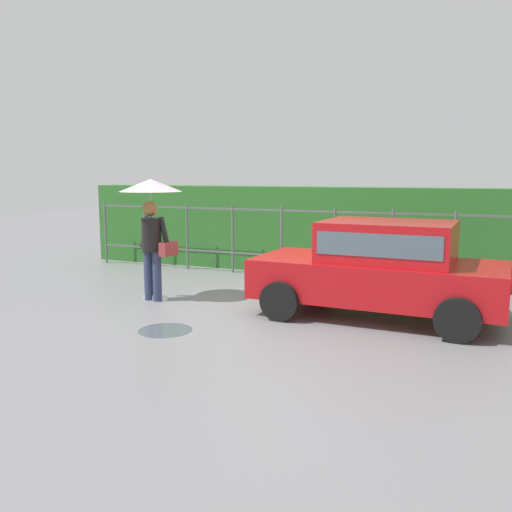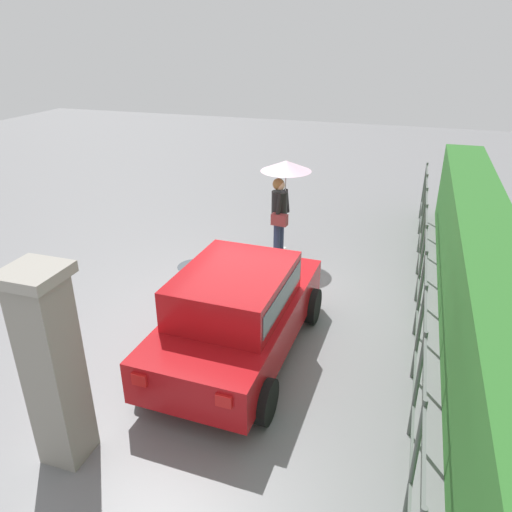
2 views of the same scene
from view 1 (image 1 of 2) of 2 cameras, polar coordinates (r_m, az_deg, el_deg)
ground_plane at (r=8.88m, az=1.92°, el=-5.58°), size 40.00×40.00×0.00m
car at (r=8.43m, az=13.02°, el=-0.97°), size 3.79×1.96×1.48m
pedestrian at (r=9.48m, az=-10.93°, el=5.00°), size 1.07×1.07×2.10m
fence_section at (r=11.21m, az=8.26°, el=1.59°), size 11.63×0.05×1.50m
hedge_row at (r=12.01m, az=9.32°, el=2.63°), size 12.58×0.90×1.90m
puddle_near at (r=7.79m, az=-9.54°, el=-7.71°), size 0.76×0.76×0.00m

